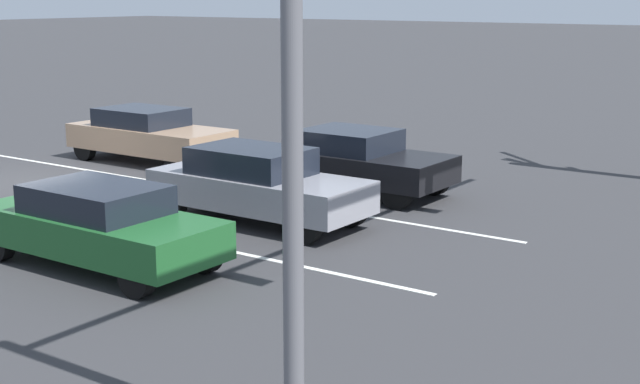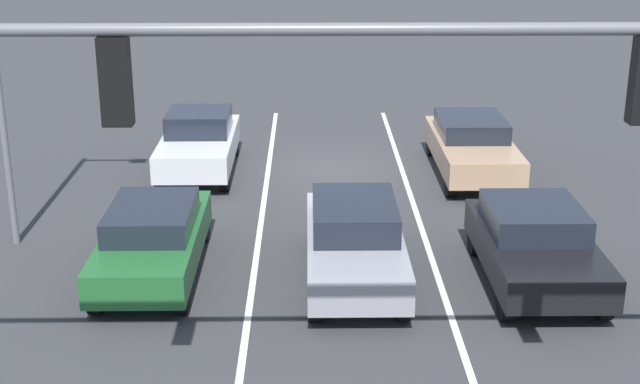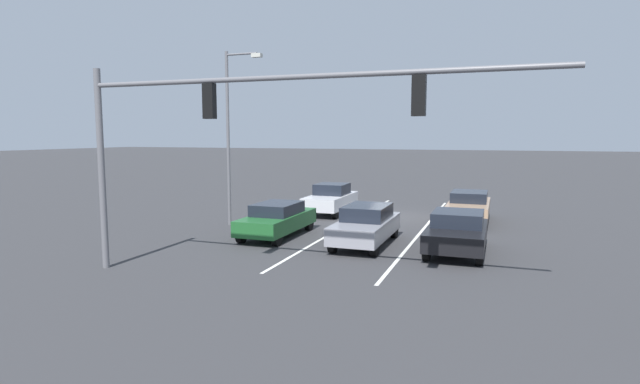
{
  "view_description": "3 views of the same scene",
  "coord_description": "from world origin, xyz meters",
  "px_view_note": "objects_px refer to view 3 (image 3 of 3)",
  "views": [
    {
      "loc": [
        12.96,
        17.51,
        4.36
      ],
      "look_at": [
        0.95,
        9.06,
        1.09
      ],
      "focal_mm": 50.0,
      "sensor_mm": 36.0,
      "label": 1
    },
    {
      "loc": [
        0.69,
        22.0,
        6.93
      ],
      "look_at": [
        0.5,
        7.9,
        2.09
      ],
      "focal_mm": 50.0,
      "sensor_mm": 36.0,
      "label": 2
    },
    {
      "loc": [
        -4.77,
        24.56,
        4.05
      ],
      "look_at": [
        0.97,
        8.72,
        2.14
      ],
      "focal_mm": 28.0,
      "sensor_mm": 36.0,
      "label": 3
    }
  ],
  "objects_px": {
    "car_gray_midlane_front": "(366,224)",
    "car_silver_rightlane_second": "(331,199)",
    "car_darkgreen_rightlane_front": "(277,219)",
    "car_black_leftlane_front": "(457,231)",
    "traffic_signal_gantry": "(222,120)",
    "street_lamp_right_shoulder": "(232,127)",
    "car_tan_leftlane_second": "(469,206)"
  },
  "relations": [
    {
      "from": "car_gray_midlane_front",
      "to": "street_lamp_right_shoulder",
      "type": "xyz_separation_m",
      "value": [
        6.66,
        -1.82,
        3.68
      ]
    },
    {
      "from": "traffic_signal_gantry",
      "to": "car_tan_leftlane_second",
      "type": "bearing_deg",
      "value": -115.28
    },
    {
      "from": "car_silver_rightlane_second",
      "to": "traffic_signal_gantry",
      "type": "height_order",
      "value": "traffic_signal_gantry"
    },
    {
      "from": "traffic_signal_gantry",
      "to": "street_lamp_right_shoulder",
      "type": "bearing_deg",
      "value": -61.7
    },
    {
      "from": "car_tan_leftlane_second",
      "to": "car_silver_rightlane_second",
      "type": "xyz_separation_m",
      "value": [
        6.92,
        -0.26,
        0.03
      ]
    },
    {
      "from": "car_black_leftlane_front",
      "to": "traffic_signal_gantry",
      "type": "bearing_deg",
      "value": 44.51
    },
    {
      "from": "car_tan_leftlane_second",
      "to": "car_silver_rightlane_second",
      "type": "height_order",
      "value": "car_silver_rightlane_second"
    },
    {
      "from": "car_tan_leftlane_second",
      "to": "car_silver_rightlane_second",
      "type": "distance_m",
      "value": 6.92
    },
    {
      "from": "car_gray_midlane_front",
      "to": "car_silver_rightlane_second",
      "type": "bearing_deg",
      "value": -61.35
    },
    {
      "from": "car_gray_midlane_front",
      "to": "traffic_signal_gantry",
      "type": "distance_m",
      "value": 7.41
    },
    {
      "from": "car_darkgreen_rightlane_front",
      "to": "car_silver_rightlane_second",
      "type": "relative_size",
      "value": 1.05
    },
    {
      "from": "car_black_leftlane_front",
      "to": "car_silver_rightlane_second",
      "type": "height_order",
      "value": "car_silver_rightlane_second"
    },
    {
      "from": "car_tan_leftlane_second",
      "to": "traffic_signal_gantry",
      "type": "xyz_separation_m",
      "value": [
        5.8,
        12.27,
        3.73
      ]
    },
    {
      "from": "car_gray_midlane_front",
      "to": "car_silver_rightlane_second",
      "type": "height_order",
      "value": "car_silver_rightlane_second"
    },
    {
      "from": "car_gray_midlane_front",
      "to": "car_tan_leftlane_second",
      "type": "distance_m",
      "value": 7.17
    },
    {
      "from": "car_black_leftlane_front",
      "to": "street_lamp_right_shoulder",
      "type": "height_order",
      "value": "street_lamp_right_shoulder"
    },
    {
      "from": "car_silver_rightlane_second",
      "to": "street_lamp_right_shoulder",
      "type": "bearing_deg",
      "value": 57.78
    },
    {
      "from": "car_black_leftlane_front",
      "to": "car_tan_leftlane_second",
      "type": "xyz_separation_m",
      "value": [
        0.0,
        -6.57,
        -0.0
      ]
    },
    {
      "from": "car_darkgreen_rightlane_front",
      "to": "car_tan_leftlane_second",
      "type": "bearing_deg",
      "value": -139.12
    },
    {
      "from": "car_silver_rightlane_second",
      "to": "street_lamp_right_shoulder",
      "type": "height_order",
      "value": "street_lamp_right_shoulder"
    },
    {
      "from": "traffic_signal_gantry",
      "to": "street_lamp_right_shoulder",
      "type": "distance_m",
      "value": 8.77
    },
    {
      "from": "car_darkgreen_rightlane_front",
      "to": "car_black_leftlane_front",
      "type": "height_order",
      "value": "car_black_leftlane_front"
    },
    {
      "from": "car_gray_midlane_front",
      "to": "car_silver_rightlane_second",
      "type": "xyz_separation_m",
      "value": [
        3.63,
        -6.64,
        0.01
      ]
    },
    {
      "from": "car_gray_midlane_front",
      "to": "car_silver_rightlane_second",
      "type": "relative_size",
      "value": 1.06
    },
    {
      "from": "car_darkgreen_rightlane_front",
      "to": "car_black_leftlane_front",
      "type": "distance_m",
      "value": 7.07
    },
    {
      "from": "traffic_signal_gantry",
      "to": "car_darkgreen_rightlane_front",
      "type": "bearing_deg",
      "value": -78.49
    },
    {
      "from": "car_black_leftlane_front",
      "to": "street_lamp_right_shoulder",
      "type": "distance_m",
      "value": 10.81
    },
    {
      "from": "car_darkgreen_rightlane_front",
      "to": "car_tan_leftlane_second",
      "type": "relative_size",
      "value": 0.96
    },
    {
      "from": "traffic_signal_gantry",
      "to": "street_lamp_right_shoulder",
      "type": "xyz_separation_m",
      "value": [
        4.16,
        -7.72,
        -0.04
      ]
    },
    {
      "from": "car_black_leftlane_front",
      "to": "car_gray_midlane_front",
      "type": "height_order",
      "value": "car_gray_midlane_front"
    },
    {
      "from": "car_darkgreen_rightlane_front",
      "to": "car_gray_midlane_front",
      "type": "distance_m",
      "value": 3.77
    },
    {
      "from": "car_darkgreen_rightlane_front",
      "to": "car_gray_midlane_front",
      "type": "xyz_separation_m",
      "value": [
        -3.76,
        0.27,
        0.05
      ]
    }
  ]
}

